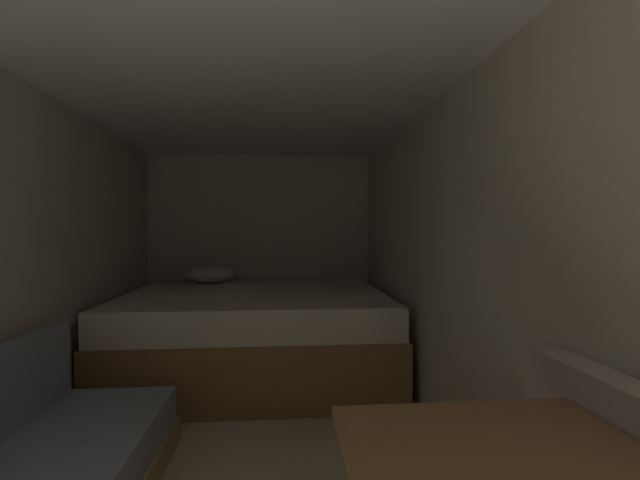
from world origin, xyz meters
TOP-DOWN VIEW (x-y plane):
  - ground_plane at (0.00, 1.92)m, footprint 6.75×6.75m
  - wall_back at (0.00, 4.32)m, footprint 2.33×0.05m
  - wall_right at (1.14, 1.92)m, footprint 0.05×4.75m
  - ceiling_slab at (0.00, 1.92)m, footprint 2.33×4.75m
  - bed at (-0.00, 3.38)m, footprint 2.11×1.74m

SIDE VIEW (x-z plane):
  - ground_plane at x=0.00m, z-range 0.00..0.00m
  - bed at x=0.00m, z-range -0.08..0.78m
  - wall_back at x=0.00m, z-range 0.00..1.97m
  - wall_right at x=1.14m, z-range 0.00..1.97m
  - ceiling_slab at x=0.00m, z-range 1.97..2.02m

